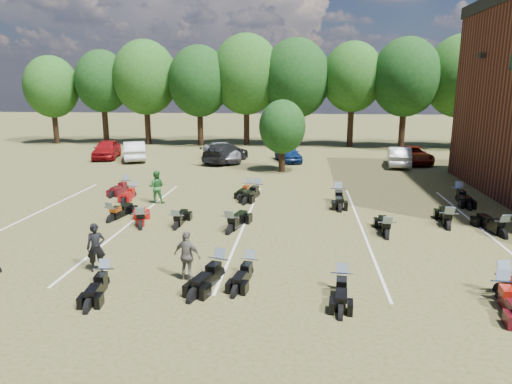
# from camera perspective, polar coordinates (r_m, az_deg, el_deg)

# --- Properties ---
(ground) EXTENTS (160.00, 160.00, 0.00)m
(ground) POSITION_cam_1_polar(r_m,az_deg,el_deg) (16.93, 7.45, -7.28)
(ground) COLOR brown
(ground) RESTS_ON ground
(car_0) EXTENTS (2.67, 4.71, 1.51)m
(car_0) POSITION_cam_1_polar(r_m,az_deg,el_deg) (39.36, -18.18, 5.10)
(car_0) COLOR maroon
(car_0) RESTS_ON ground
(car_1) EXTENTS (3.18, 4.91, 1.53)m
(car_1) POSITION_cam_1_polar(r_m,az_deg,el_deg) (37.81, -14.95, 5.01)
(car_1) COLOR #BCBBBF
(car_1) RESTS_ON ground
(car_2) EXTENTS (4.01, 5.66, 1.43)m
(car_2) POSITION_cam_1_polar(r_m,az_deg,el_deg) (36.10, -4.33, 4.97)
(car_2) COLOR #989AA1
(car_2) RESTS_ON ground
(car_3) EXTENTS (3.43, 5.50, 1.49)m
(car_3) POSITION_cam_1_polar(r_m,az_deg,el_deg) (35.73, -3.82, 4.94)
(car_3) COLOR black
(car_3) RESTS_ON ground
(car_4) EXTENTS (2.60, 4.09, 1.30)m
(car_4) POSITION_cam_1_polar(r_m,az_deg,el_deg) (36.02, 4.03, 4.85)
(car_4) COLOR navy
(car_4) RESTS_ON ground
(car_5) EXTENTS (2.11, 4.57, 1.45)m
(car_5) POSITION_cam_1_polar(r_m,az_deg,el_deg) (35.49, 17.44, 4.27)
(car_5) COLOR #B8B8B3
(car_5) RESTS_ON ground
(car_6) EXTENTS (2.49, 4.78, 1.29)m
(car_6) POSITION_cam_1_polar(r_m,az_deg,el_deg) (37.18, 19.08, 4.41)
(car_6) COLOR #631105
(car_6) RESTS_ON ground
(car_7) EXTENTS (3.34, 5.15, 1.39)m
(car_7) POSITION_cam_1_polar(r_m,az_deg,el_deg) (37.95, 27.83, 3.84)
(car_7) COLOR #37383C
(car_7) RESTS_ON ground
(person_black) EXTENTS (0.68, 0.57, 1.60)m
(person_black) POSITION_cam_1_polar(r_m,az_deg,el_deg) (15.66, -19.37, -6.57)
(person_black) COLOR black
(person_black) RESTS_ON ground
(person_green) EXTENTS (0.88, 0.72, 1.68)m
(person_green) POSITION_cam_1_polar(r_m,az_deg,el_deg) (23.72, -12.35, 0.63)
(person_green) COLOR #25642A
(person_green) RESTS_ON ground
(person_grey) EXTENTS (1.00, 0.66, 1.59)m
(person_grey) POSITION_cam_1_polar(r_m,az_deg,el_deg) (14.28, -8.58, -7.89)
(person_grey) COLOR #635D55
(person_grey) RESTS_ON ground
(motorcycle_1) EXTENTS (0.91, 2.12, 1.15)m
(motorcycle_1) POSITION_cam_1_polar(r_m,az_deg,el_deg) (14.72, -18.34, -11.12)
(motorcycle_1) COLOR black
(motorcycle_1) RESTS_ON ground
(motorcycle_2) EXTENTS (0.97, 2.10, 1.13)m
(motorcycle_2) POSITION_cam_1_polar(r_m,az_deg,el_deg) (14.74, -0.84, -10.36)
(motorcycle_2) COLOR black
(motorcycle_2) RESTS_ON ground
(motorcycle_3) EXTENTS (1.31, 2.41, 1.28)m
(motorcycle_3) POSITION_cam_1_polar(r_m,az_deg,el_deg) (14.65, -4.68, -10.56)
(motorcycle_3) COLOR black
(motorcycle_3) RESTS_ON ground
(motorcycle_4) EXTENTS (0.84, 2.14, 1.16)m
(motorcycle_4) POSITION_cam_1_polar(r_m,az_deg,el_deg) (13.91, 10.59, -12.11)
(motorcycle_4) COLOR black
(motorcycle_4) RESTS_ON ground
(motorcycle_5) EXTENTS (1.43, 2.65, 1.41)m
(motorcycle_5) POSITION_cam_1_polar(r_m,az_deg,el_deg) (15.23, 28.47, -11.27)
(motorcycle_5) COLOR black
(motorcycle_5) RESTS_ON ground
(motorcycle_6) EXTENTS (0.93, 2.33, 1.27)m
(motorcycle_6) POSITION_cam_1_polar(r_m,az_deg,el_deg) (14.78, 28.30, -12.00)
(motorcycle_6) COLOR #440911
(motorcycle_6) RESTS_ON ground
(motorcycle_7) EXTENTS (1.43, 2.47, 1.31)m
(motorcycle_7) POSITION_cam_1_polar(r_m,az_deg,el_deg) (19.93, -14.19, -4.40)
(motorcycle_7) COLOR #9F0E0B
(motorcycle_7) RESTS_ON ground
(motorcycle_8) EXTENTS (1.14, 2.35, 1.26)m
(motorcycle_8) POSITION_cam_1_polar(r_m,az_deg,el_deg) (21.23, -17.60, -3.53)
(motorcycle_8) COLOR black
(motorcycle_8) RESTS_ON ground
(motorcycle_9) EXTENTS (1.28, 2.55, 1.36)m
(motorcycle_9) POSITION_cam_1_polar(r_m,az_deg,el_deg) (18.77, -3.24, -5.10)
(motorcycle_9) COLOR black
(motorcycle_9) RESTS_ON ground
(motorcycle_10) EXTENTS (0.68, 2.13, 1.19)m
(motorcycle_10) POSITION_cam_1_polar(r_m,az_deg,el_deg) (19.56, -9.91, -4.52)
(motorcycle_10) COLOR black
(motorcycle_10) RESTS_ON ground
(motorcycle_11) EXTENTS (0.81, 2.30, 1.27)m
(motorcycle_11) POSITION_cam_1_polar(r_m,az_deg,el_deg) (18.88, 15.96, -5.50)
(motorcycle_11) COLOR black
(motorcycle_11) RESTS_ON ground
(motorcycle_12) EXTENTS (1.11, 2.54, 1.37)m
(motorcycle_12) POSITION_cam_1_polar(r_m,az_deg,el_deg) (20.89, 22.83, -4.23)
(motorcycle_12) COLOR black
(motorcycle_12) RESTS_ON ground
(motorcycle_13) EXTENTS (1.17, 2.50, 1.34)m
(motorcycle_13) POSITION_cam_1_polar(r_m,az_deg,el_deg) (20.69, 28.33, -4.97)
(motorcycle_13) COLOR black
(motorcycle_13) RESTS_ON ground
(motorcycle_14) EXTENTS (0.90, 2.27, 1.23)m
(motorcycle_14) POSITION_cam_1_polar(r_m,az_deg,el_deg) (27.09, -15.96, 0.16)
(motorcycle_14) COLOR #460A10
(motorcycle_14) RESTS_ON ground
(motorcycle_15) EXTENTS (0.68, 2.04, 1.13)m
(motorcycle_15) POSITION_cam_1_polar(r_m,az_deg,el_deg) (25.63, -15.04, -0.52)
(motorcycle_15) COLOR maroon
(motorcycle_15) RESTS_ON ground
(motorcycle_17) EXTENTS (1.03, 2.12, 1.13)m
(motorcycle_17) POSITION_cam_1_polar(r_m,az_deg,el_deg) (25.44, -0.99, -0.16)
(motorcycle_17) COLOR black
(motorcycle_17) RESTS_ON ground
(motorcycle_18) EXTENTS (1.32, 2.55, 1.36)m
(motorcycle_18) POSITION_cam_1_polar(r_m,az_deg,el_deg) (24.77, 0.09, -0.53)
(motorcycle_18) COLOR black
(motorcycle_18) RESTS_ON ground
(motorcycle_19) EXTENTS (0.86, 2.54, 1.41)m
(motorcycle_19) POSITION_cam_1_polar(r_m,az_deg,el_deg) (24.00, 10.20, -1.19)
(motorcycle_19) COLOR black
(motorcycle_19) RESTS_ON ground
(motorcycle_20) EXTENTS (0.89, 2.48, 1.36)m
(motorcycle_20) POSITION_cam_1_polar(r_m,az_deg,el_deg) (26.11, 23.97, -0.97)
(motorcycle_20) COLOR black
(motorcycle_20) RESTS_ON ground
(tree_line) EXTENTS (56.00, 6.00, 9.79)m
(tree_line) POSITION_cam_1_polar(r_m,az_deg,el_deg) (44.86, 5.52, 13.73)
(tree_line) COLOR black
(tree_line) RESTS_ON ground
(young_tree_midfield) EXTENTS (3.20, 3.20, 4.70)m
(young_tree_midfield) POSITION_cam_1_polar(r_m,az_deg,el_deg) (31.52, 3.30, 8.13)
(young_tree_midfield) COLOR black
(young_tree_midfield) RESTS_ON ground
(parking_lines) EXTENTS (20.10, 14.00, 0.01)m
(parking_lines) POSITION_cam_1_polar(r_m,az_deg,el_deg) (19.91, -1.43, -3.98)
(parking_lines) COLOR silver
(parking_lines) RESTS_ON ground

